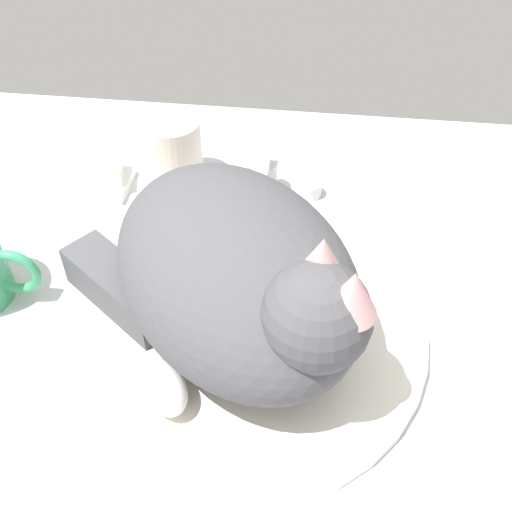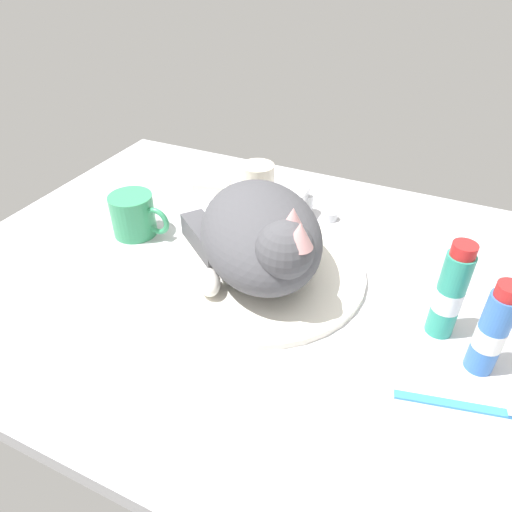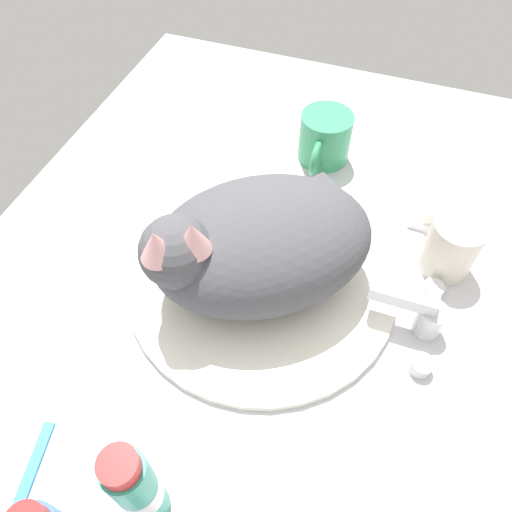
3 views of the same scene
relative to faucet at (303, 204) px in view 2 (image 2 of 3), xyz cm
name	(u,v)px [view 2 (image 2 of 3)]	position (x,y,z in cm)	size (l,w,h in cm)	color
ground_plane	(260,279)	(0.00, -20.93, -4.27)	(110.00, 82.50, 3.00)	silver
sink_basin	(260,270)	(0.00, -20.93, -2.20)	(36.18, 36.18, 1.15)	white
faucet	(303,204)	(0.00, 0.00, 0.00)	(14.28, 9.94, 6.40)	silver
cat	(261,235)	(0.36, -21.73, 5.59)	(33.97, 34.01, 16.42)	#4C4C51
coffee_mug	(134,215)	(-27.13, -19.65, 1.32)	(12.30, 8.31, 8.18)	#389966
rinse_cup	(258,183)	(-11.00, 1.97, 1.48)	(6.97, 6.97, 8.50)	silver
soap_dish	(213,194)	(-20.84, -0.56, -2.17)	(9.00, 6.40, 1.20)	white
soap_bar	(212,187)	(-20.84, -0.56, -0.30)	(7.52, 4.45, 2.54)	white
toothpaste_bottle	(450,293)	(29.94, -22.50, 4.58)	(4.01, 4.01, 15.69)	teal
mouthwash_bottle	(492,331)	(35.76, -27.39, 4.01)	(3.85, 3.85, 14.51)	#3870C6
toothbrush	(467,405)	(34.86, -35.13, -2.26)	(15.60, 4.63, 1.60)	#388CD8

